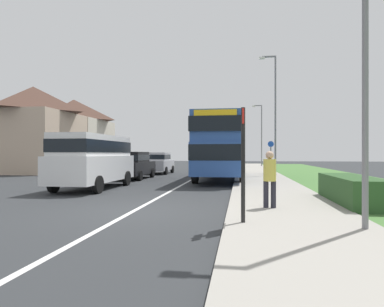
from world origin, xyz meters
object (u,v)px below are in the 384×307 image
(parked_car_black, at_px, (133,164))
(parked_car_silver, at_px, (158,162))
(cycle_route_sign, at_px, (271,156))
(street_lamp_far, at_px, (261,131))
(pedestrian_at_stop, at_px, (270,176))
(double_decker_bus, at_px, (221,145))
(street_lamp_mid, at_px, (274,108))
(street_lamp_near, at_px, (359,39))
(parked_van_white, at_px, (94,157))
(bus_stop_sign, at_px, (243,157))

(parked_car_black, height_order, parked_car_silver, parked_car_black)
(cycle_route_sign, height_order, street_lamp_far, street_lamp_far)
(pedestrian_at_stop, distance_m, cycle_route_sign, 16.09)
(double_decker_bus, relative_size, street_lamp_far, 1.39)
(parked_car_black, distance_m, street_lamp_mid, 10.22)
(double_decker_bus, xyz_separation_m, pedestrian_at_stop, (1.95, -11.11, -1.17))
(parked_car_silver, bearing_deg, parked_car_black, -92.95)
(parked_car_silver, relative_size, pedestrian_at_stop, 2.34)
(double_decker_bus, bearing_deg, street_lamp_mid, 39.60)
(pedestrian_at_stop, xyz_separation_m, street_lamp_near, (1.54, -2.30, 2.90))
(parked_van_white, height_order, parked_car_black, parked_van_white)
(double_decker_bus, bearing_deg, pedestrian_at_stop, -80.03)
(double_decker_bus, xyz_separation_m, parked_car_black, (-5.53, -0.36, -1.21))
(parked_van_white, bearing_deg, pedestrian_at_stop, -33.95)
(bus_stop_sign, relative_size, cycle_route_sign, 1.03)
(parked_car_black, bearing_deg, street_lamp_near, -55.35)
(cycle_route_sign, bearing_deg, parked_van_white, -128.62)
(pedestrian_at_stop, distance_m, bus_stop_sign, 2.22)
(parked_car_black, xyz_separation_m, bus_stop_sign, (6.75, -12.77, 0.61))
(parked_van_white, bearing_deg, street_lamp_far, 70.62)
(parked_van_white, bearing_deg, double_decker_bus, 48.50)
(parked_van_white, height_order, street_lamp_near, street_lamp_near)
(cycle_route_sign, xyz_separation_m, street_lamp_far, (0.10, 14.33, 2.75))
(parked_car_silver, distance_m, bus_stop_sign, 19.33)
(bus_stop_sign, height_order, street_lamp_far, street_lamp_far)
(street_lamp_near, height_order, street_lamp_far, street_lamp_far)
(pedestrian_at_stop, bearing_deg, cycle_route_sign, 84.85)
(street_lamp_far, bearing_deg, parked_car_black, -114.72)
(parked_van_white, bearing_deg, bus_stop_sign, -46.42)
(parked_van_white, height_order, bus_stop_sign, bus_stop_sign)
(bus_stop_sign, xyz_separation_m, street_lamp_mid, (2.20, 15.95, 3.16))
(parked_car_silver, bearing_deg, cycle_route_sign, -1.16)
(parked_car_black, relative_size, pedestrian_at_stop, 2.66)
(parked_van_white, relative_size, pedestrian_at_stop, 3.26)
(parked_car_black, bearing_deg, pedestrian_at_stop, -55.17)
(bus_stop_sign, bearing_deg, parked_van_white, 133.58)
(double_decker_bus, xyz_separation_m, bus_stop_sign, (1.22, -13.12, -0.60))
(double_decker_bus, xyz_separation_m, parked_car_silver, (-5.25, 5.09, -1.23))
(cycle_route_sign, bearing_deg, bus_stop_sign, -96.88)
(pedestrian_at_stop, xyz_separation_m, cycle_route_sign, (1.44, 16.02, 0.45))
(street_lamp_near, xyz_separation_m, street_lamp_far, (0.01, 32.65, 0.30))
(parked_car_black, bearing_deg, parked_car_silver, 87.05)
(street_lamp_near, bearing_deg, street_lamp_mid, 90.23)
(double_decker_bus, xyz_separation_m, street_lamp_near, (3.49, -13.40, 1.74))
(parked_car_silver, xyz_separation_m, bus_stop_sign, (6.47, -18.21, 0.62))
(pedestrian_at_stop, relative_size, street_lamp_far, 0.23)
(parked_van_white, height_order, cycle_route_sign, cycle_route_sign)
(bus_stop_sign, xyz_separation_m, cycle_route_sign, (2.18, 18.03, -0.11))
(parked_car_black, distance_m, bus_stop_sign, 14.45)
(parked_car_silver, distance_m, street_lamp_far, 16.96)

